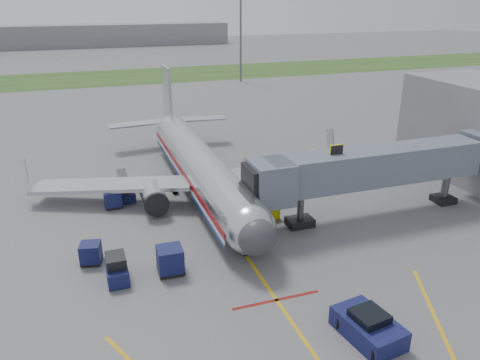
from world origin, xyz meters
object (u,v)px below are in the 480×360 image
object	(u,v)px
airliner	(200,166)
baggage_tug	(117,269)
belt_loader	(126,192)
pushback_tug	(368,327)
ramp_worker	(141,185)

from	to	relation	value
airliner	baggage_tug	distance (m)	16.57
baggage_tug	belt_loader	bearing A→B (deg)	81.49
pushback_tug	belt_loader	size ratio (longest dim) A/B	1.00
airliner	pushback_tug	size ratio (longest dim) A/B	8.20
baggage_tug	ramp_worker	world-z (taller)	baggage_tug
airliner	baggage_tug	xyz separation A→B (m)	(-9.44, -13.51, -1.81)
airliner	belt_loader	distance (m)	7.64
airliner	belt_loader	world-z (taller)	airliner
belt_loader	pushback_tug	bearing A→B (deg)	-66.53
ramp_worker	belt_loader	bearing A→B (deg)	167.13
pushback_tug	belt_loader	bearing A→B (deg)	113.47
airliner	pushback_tug	distance (m)	24.48
pushback_tug	ramp_worker	world-z (taller)	ramp_worker
baggage_tug	belt_loader	xyz separation A→B (m)	(2.14, 14.30, -0.32)
belt_loader	baggage_tug	bearing A→B (deg)	-98.51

